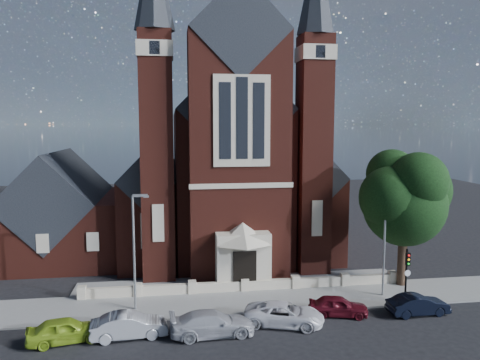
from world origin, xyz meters
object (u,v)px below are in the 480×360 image
at_px(church, 221,166).
at_px(car_lime_van, 65,330).
at_px(car_silver_a, 129,325).
at_px(car_white_suv, 284,314).
at_px(street_lamp_right, 386,236).
at_px(car_dark_red, 338,306).
at_px(street_tree, 408,200).
at_px(car_navy, 418,305).
at_px(traffic_signal, 407,269).
at_px(car_silver_b, 212,323).
at_px(street_lamp_left, 135,245).
at_px(parish_hall, 59,217).

height_order(church, car_lime_van, church).
relative_size(car_silver_a, car_white_suv, 0.90).
height_order(street_lamp_right, car_dark_red, street_lamp_right).
relative_size(car_silver_a, car_dark_red, 1.16).
relative_size(street_tree, street_lamp_right, 1.32).
height_order(church, car_dark_red, church).
height_order(church, car_navy, church).
relative_size(traffic_signal, car_silver_b, 0.78).
xyz_separation_m(street_tree, car_silver_a, (-20.65, -5.85, -6.21)).
bearing_deg(car_dark_red, car_silver_b, 115.54).
distance_m(street_tree, car_silver_b, 18.00).
bearing_deg(car_white_suv, car_silver_b, 117.78).
distance_m(church, street_lamp_left, 20.84).
relative_size(street_tree, car_dark_red, 2.72).
bearing_deg(traffic_signal, parish_hall, 150.02).
relative_size(parish_hall, car_navy, 2.94).
bearing_deg(car_silver_b, traffic_signal, -81.27).
xyz_separation_m(church, parish_hall, (-16.00, -4.94, -4.17)).
bearing_deg(street_lamp_right, car_dark_red, -148.15).
bearing_deg(parish_hall, street_lamp_right, -28.22).
bearing_deg(street_tree, church, 126.17).
bearing_deg(street_lamp_left, traffic_signal, -4.76).
bearing_deg(street_tree, car_navy, -108.37).
height_order(street_lamp_right, car_silver_b, street_lamp_right).
relative_size(parish_hall, car_dark_red, 3.10).
bearing_deg(church, car_silver_b, -97.48).
height_order(car_white_suv, car_dark_red, car_white_suv).
bearing_deg(car_silver_a, street_lamp_right, -82.68).
bearing_deg(street_tree, car_lime_van, -166.32).
bearing_deg(car_dark_red, car_white_suv, 117.09).
relative_size(car_white_suv, car_dark_red, 1.29).
xyz_separation_m(street_tree, street_lamp_left, (-20.51, -1.71, -2.36)).
relative_size(traffic_signal, car_dark_red, 1.02).
xyz_separation_m(car_lime_van, car_dark_red, (17.22, 1.36, -0.06)).
relative_size(parish_hall, car_silver_b, 2.37).
height_order(street_lamp_left, traffic_signal, street_lamp_left).
relative_size(street_lamp_right, car_dark_red, 2.06).
height_order(street_tree, street_lamp_right, street_tree).
bearing_deg(car_silver_a, church, -24.78).
xyz_separation_m(church, street_lamp_right, (10.09, -18.94, -3.59)).
bearing_deg(street_tree, car_silver_a, -164.18).
distance_m(church, street_tree, 21.38).
height_order(parish_hall, street_tree, street_tree).
xyz_separation_m(parish_hall, car_dark_red, (21.49, -16.85, -3.34)).
distance_m(traffic_signal, car_dark_red, 5.97).
relative_size(parish_hall, street_tree, 1.14).
relative_size(parish_hall, car_white_suv, 2.41).
bearing_deg(car_navy, car_dark_red, 80.92).
relative_size(church, street_lamp_left, 4.31).
relative_size(street_lamp_right, car_silver_a, 1.78).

